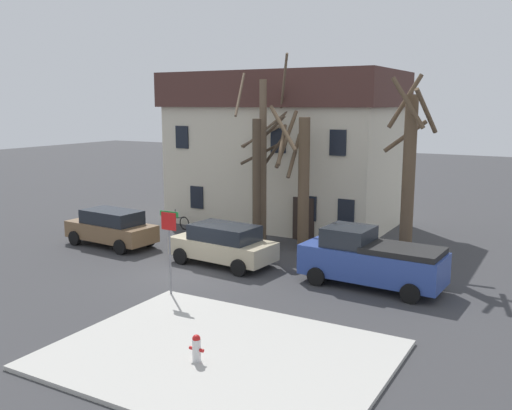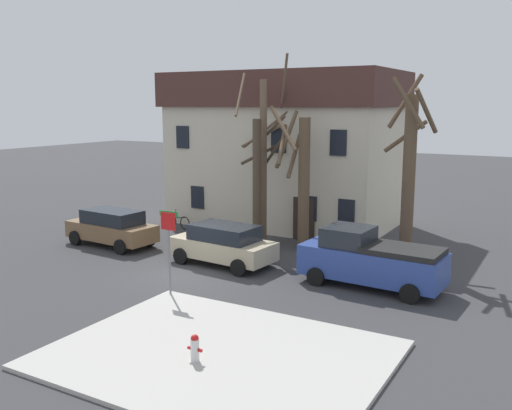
{
  "view_description": "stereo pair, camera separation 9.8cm",
  "coord_description": "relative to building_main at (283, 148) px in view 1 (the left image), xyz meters",
  "views": [
    {
      "loc": [
        12.93,
        -17.05,
        6.57
      ],
      "look_at": [
        1.61,
        2.97,
        2.44
      ],
      "focal_mm": 39.67,
      "sensor_mm": 36.0,
      "label": 1
    },
    {
      "loc": [
        13.02,
        -17.0,
        6.57
      ],
      "look_at": [
        1.61,
        2.97,
        2.44
      ],
      "focal_mm": 39.67,
      "sensor_mm": 36.0,
      "label": 2
    }
  ],
  "objects": [
    {
      "name": "bicycle_leaning",
      "position": [
        -4.19,
        -4.15,
        -3.82
      ],
      "size": [
        1.73,
        0.38,
        1.03
      ],
      "color": "black",
      "rests_on": "ground_plane"
    },
    {
      "name": "building_main",
      "position": [
        0.0,
        0.0,
        0.0
      ],
      "size": [
        12.21,
        6.86,
        8.21
      ],
      "color": "beige",
      "rests_on": "ground_plane"
    },
    {
      "name": "tree_bare_far",
      "position": [
        3.37,
        -4.98,
        -0.85
      ],
      "size": [
        2.0,
        2.62,
        6.5
      ],
      "color": "brown",
      "rests_on": "ground_plane"
    },
    {
      "name": "street_sign_pole",
      "position": [
        2.25,
        -13.01,
        -2.09
      ],
      "size": [
        0.76,
        0.07,
        3.01
      ],
      "color": "slate",
      "rests_on": "ground_plane"
    },
    {
      "name": "sidewalk_slab",
      "position": [
        6.28,
        -16.11,
        -4.13
      ],
      "size": [
        8.6,
        6.63,
        0.12
      ],
      "primitive_type": "cube",
      "color": "#B7B5AD",
      "rests_on": "ground_plane"
    },
    {
      "name": "tree_bare_near",
      "position": [
        1.2,
        -4.52,
        0.03
      ],
      "size": [
        3.03,
        3.09,
        8.78
      ],
      "color": "brown",
      "rests_on": "ground_plane"
    },
    {
      "name": "fire_hydrant",
      "position": [
        6.05,
        -16.82,
        -3.7
      ],
      "size": [
        0.42,
        0.22,
        0.71
      ],
      "color": "silver",
      "rests_on": "sidewalk_slab"
    },
    {
      "name": "car_beige_wagon",
      "position": [
        1.68,
        -8.77,
        -3.31
      ],
      "size": [
        4.52,
        2.37,
        1.69
      ],
      "color": "#C6B793",
      "rests_on": "ground_plane"
    },
    {
      "name": "pickup_truck_blue",
      "position": [
        7.86,
        -8.51,
        -3.17
      ],
      "size": [
        5.24,
        2.36,
        2.12
      ],
      "color": "#2D4799",
      "rests_on": "ground_plane"
    },
    {
      "name": "ground_plane",
      "position": [
        1.04,
        -10.72,
        -4.19
      ],
      "size": [
        120.0,
        120.0,
        0.0
      ],
      "primitive_type": "plane",
      "color": "#38383A"
    },
    {
      "name": "tree_bare_end",
      "position": [
        8.06,
        -4.54,
        -0.34
      ],
      "size": [
        2.25,
        2.26,
        7.8
      ],
      "color": "brown",
      "rests_on": "ground_plane"
    },
    {
      "name": "car_brown_wagon",
      "position": [
        -4.57,
        -8.69,
        -3.3
      ],
      "size": [
        4.6,
        2.23,
        1.71
      ],
      "color": "brown",
      "rests_on": "ground_plane"
    },
    {
      "name": "tree_bare_mid",
      "position": [
        1.34,
        -5.21,
        -1.01
      ],
      "size": [
        2.72,
        1.68,
        6.06
      ],
      "color": "#4C3D2D",
      "rests_on": "ground_plane"
    }
  ]
}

